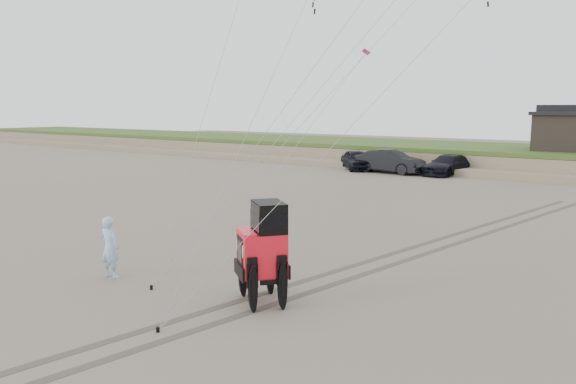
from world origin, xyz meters
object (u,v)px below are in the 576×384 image
(truck_c, at_px, (448,165))
(man, at_px, (110,247))
(truck_a, at_px, (357,160))
(jeep, at_px, (262,263))
(truck_b, at_px, (390,161))

(truck_c, bearing_deg, man, -79.72)
(truck_a, bearing_deg, jeep, -107.81)
(jeep, bearing_deg, truck_a, 152.85)
(truck_a, bearing_deg, truck_b, -52.83)
(jeep, height_order, man, jeep)
(truck_c, xyz_separation_m, jeep, (6.78, -29.05, 0.29))
(truck_a, distance_m, truck_b, 3.21)
(truck_c, bearing_deg, jeep, -70.39)
(truck_b, bearing_deg, truck_a, 84.75)
(truck_a, xyz_separation_m, truck_c, (7.09, 0.95, -0.05))
(truck_a, relative_size, truck_c, 0.91)
(truck_a, relative_size, truck_b, 0.87)
(jeep, xyz_separation_m, man, (-4.78, -1.05, -0.12))
(truck_b, relative_size, jeep, 0.97)
(truck_a, relative_size, man, 2.58)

